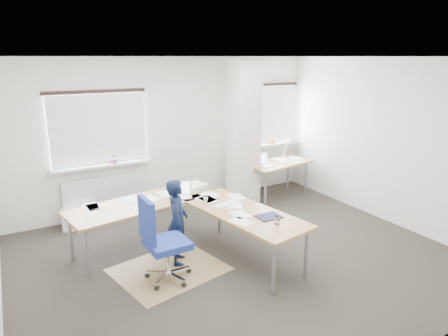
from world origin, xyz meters
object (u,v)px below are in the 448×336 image
desk_main (192,209)px  task_chair (165,258)px  desk_side (278,164)px  person (177,222)px

desk_main → task_chair: bearing=-150.2°
task_chair → desk_side: bearing=29.5°
desk_side → person: (-2.87, -1.54, -0.08)m
desk_main → person: (-0.29, -0.16, -0.08)m
desk_side → person: same height
task_chair → person: size_ratio=0.95×
desk_side → task_chair: desk_side is taller
desk_side → task_chair: (-3.20, -1.91, -0.36)m
desk_main → desk_side: 2.93m
desk_side → desk_main: bearing=-161.8°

